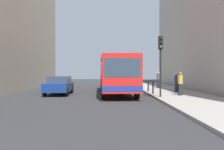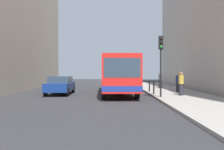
% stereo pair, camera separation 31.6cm
% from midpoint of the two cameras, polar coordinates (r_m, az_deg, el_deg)
% --- Properties ---
extents(ground_plane, '(80.00, 80.00, 0.00)m').
position_cam_midpoint_polar(ground_plane, '(18.29, -0.45, -5.03)').
color(ground_plane, '#2D2D30').
extents(sidewalk, '(4.40, 40.00, 0.15)m').
position_cam_midpoint_polar(sidewalk, '(19.03, 16.08, -4.61)').
color(sidewalk, '#9E9991').
rests_on(sidewalk, ground).
extents(bus, '(2.90, 11.10, 3.00)m').
position_cam_midpoint_polar(bus, '(20.71, 1.48, 0.45)').
color(bus, red).
rests_on(bus, ground).
extents(car_beside_bus, '(1.91, 4.43, 1.48)m').
position_cam_midpoint_polar(car_beside_bus, '(20.51, -11.48, -2.21)').
color(car_beside_bus, navy).
rests_on(car_beside_bus, ground).
extents(car_behind_bus, '(2.01, 4.47, 1.48)m').
position_cam_midpoint_polar(car_behind_bus, '(31.85, -0.01, -1.09)').
color(car_behind_bus, silver).
rests_on(car_behind_bus, ground).
extents(traffic_light, '(0.28, 0.33, 4.10)m').
position_cam_midpoint_polar(traffic_light, '(17.07, 11.56, 4.63)').
color(traffic_light, black).
rests_on(traffic_light, sidewalk).
extents(bollard_near, '(0.11, 0.11, 0.95)m').
position_cam_midpoint_polar(bollard_near, '(19.22, 9.91, -2.89)').
color(bollard_near, black).
rests_on(bollard_near, sidewalk).
extents(bollard_mid, '(0.11, 0.11, 0.95)m').
position_cam_midpoint_polar(bollard_mid, '(21.39, 8.88, -2.50)').
color(bollard_mid, black).
rests_on(bollard_mid, sidewalk).
extents(pedestrian_near_signal, '(0.38, 0.38, 1.69)m').
position_cam_midpoint_polar(pedestrian_near_signal, '(18.44, 15.93, -1.93)').
color(pedestrian_near_signal, '#26262D').
rests_on(pedestrian_near_signal, sidewalk).
extents(pedestrian_mid_sidewalk, '(0.38, 0.38, 1.59)m').
position_cam_midpoint_polar(pedestrian_mid_sidewalk, '(21.51, 15.21, -1.66)').
color(pedestrian_mid_sidewalk, '#26262D').
rests_on(pedestrian_mid_sidewalk, sidewalk).
extents(pedestrian_far_sidewalk, '(0.38, 0.38, 1.68)m').
position_cam_midpoint_polar(pedestrian_far_sidewalk, '(25.89, 11.28, -1.12)').
color(pedestrian_far_sidewalk, '#26262D').
rests_on(pedestrian_far_sidewalk, sidewalk).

